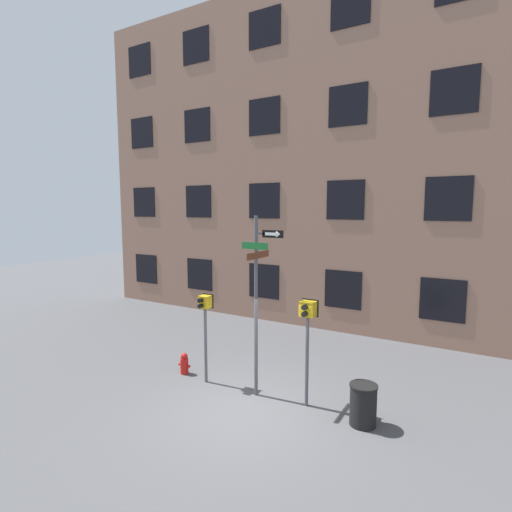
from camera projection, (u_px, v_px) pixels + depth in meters
name	position (u px, v px, depth m)	size (l,w,h in m)	color
ground_plane	(246.00, 411.00, 9.32)	(60.00, 60.00, 0.00)	#515154
building_facade	(349.00, 154.00, 14.73)	(24.00, 0.63, 13.42)	#936B56
street_sign_pole	(258.00, 293.00, 9.82)	(1.11, 1.04, 4.55)	#4C4C51
pedestrian_signal_left	(205.00, 315.00, 10.70)	(0.35, 0.40, 2.43)	#4C4C51
pedestrian_signal_right	(308.00, 323.00, 9.36)	(0.42, 0.40, 2.59)	#4C4C51
fire_hydrant	(184.00, 364.00, 11.44)	(0.39, 0.23, 0.61)	red
trash_bin	(363.00, 405.00, 8.70)	(0.61, 0.61, 0.92)	black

